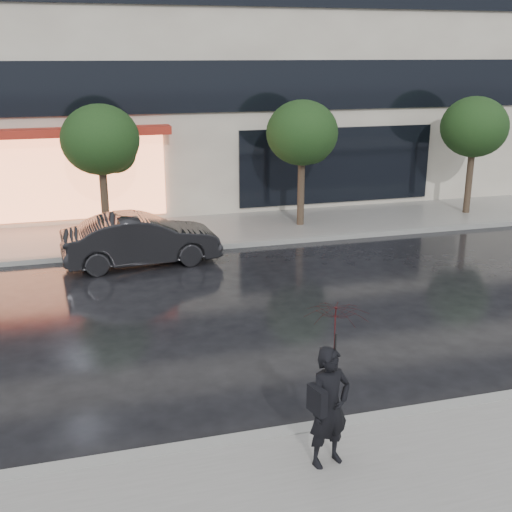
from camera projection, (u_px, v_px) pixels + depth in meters
name	position (u px, v px, depth m)	size (l,w,h in m)	color
ground	(330.00, 394.00, 10.46)	(120.00, 120.00, 0.00)	black
sidewalk_far	(206.00, 231.00, 19.86)	(60.00, 3.50, 0.12)	slate
curb_near	(356.00, 423.00, 9.53)	(60.00, 0.25, 0.14)	gray
curb_far	(218.00, 246.00, 18.25)	(60.00, 0.25, 0.14)	gray
tree_mid_west	(103.00, 142.00, 18.03)	(2.20, 2.20, 3.99)	#33261C
tree_mid_east	(304.00, 135.00, 19.57)	(2.20, 2.20, 3.99)	#33261C
tree_far_east	(475.00, 129.00, 21.11)	(2.20, 2.20, 3.99)	#33261C
parked_car	(141.00, 240.00, 16.73)	(1.41, 4.05, 1.33)	black
pedestrian_with_umbrella	(333.00, 366.00, 8.12)	(1.01, 1.02, 2.25)	black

